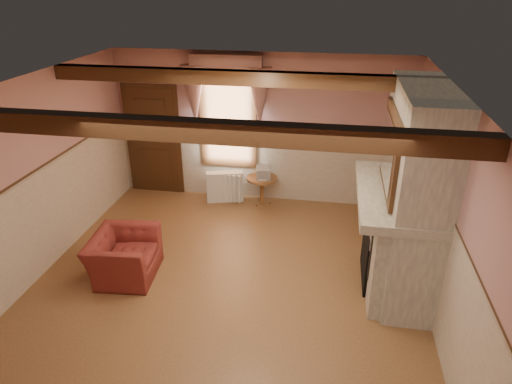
% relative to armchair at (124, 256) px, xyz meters
% --- Properties ---
extents(floor, '(5.50, 6.00, 0.01)m').
position_rel_armchair_xyz_m(floor, '(1.51, -0.07, -0.32)').
color(floor, brown).
rests_on(floor, ground).
extents(ceiling, '(5.50, 6.00, 0.01)m').
position_rel_armchair_xyz_m(ceiling, '(1.51, -0.07, 2.48)').
color(ceiling, silver).
rests_on(ceiling, wall_back).
extents(wall_back, '(5.50, 0.02, 2.80)m').
position_rel_armchair_xyz_m(wall_back, '(1.51, 2.93, 1.08)').
color(wall_back, tan).
rests_on(wall_back, floor).
extents(wall_left, '(0.02, 6.00, 2.80)m').
position_rel_armchair_xyz_m(wall_left, '(-1.24, -0.07, 1.08)').
color(wall_left, tan).
rests_on(wall_left, floor).
extents(wall_right, '(0.02, 6.00, 2.80)m').
position_rel_armchair_xyz_m(wall_right, '(4.26, -0.07, 1.08)').
color(wall_right, tan).
rests_on(wall_right, floor).
extents(wainscot, '(5.50, 6.00, 1.50)m').
position_rel_armchair_xyz_m(wainscot, '(1.51, -0.07, 0.43)').
color(wainscot, beige).
rests_on(wainscot, floor).
extents(chair_rail, '(5.50, 6.00, 0.08)m').
position_rel_armchair_xyz_m(chair_rail, '(1.51, -0.07, 1.18)').
color(chair_rail, black).
rests_on(chair_rail, wainscot).
extents(firebox, '(0.20, 0.95, 0.90)m').
position_rel_armchair_xyz_m(firebox, '(3.51, 0.53, 0.13)').
color(firebox, black).
rests_on(firebox, floor).
extents(armchair, '(0.96, 1.08, 0.65)m').
position_rel_armchair_xyz_m(armchair, '(0.00, 0.00, 0.00)').
color(armchair, maroon).
rests_on(armchair, floor).
extents(side_table, '(0.70, 0.70, 0.55)m').
position_rel_armchair_xyz_m(side_table, '(1.59, 2.63, -0.05)').
color(side_table, brown).
rests_on(side_table, floor).
extents(book_stack, '(0.31, 0.36, 0.20)m').
position_rel_armchair_xyz_m(book_stack, '(1.62, 2.63, 0.33)').
color(book_stack, '#B7AD8C').
rests_on(book_stack, side_table).
extents(radiator, '(0.72, 0.36, 0.60)m').
position_rel_armchair_xyz_m(radiator, '(0.87, 2.63, -0.02)').
color(radiator, silver).
rests_on(radiator, floor).
extents(bowl, '(0.38, 0.38, 0.09)m').
position_rel_armchair_xyz_m(bowl, '(3.75, 0.50, 1.14)').
color(bowl, brown).
rests_on(bowl, mantel).
extents(mantel_clock, '(0.14, 0.24, 0.20)m').
position_rel_armchair_xyz_m(mantel_clock, '(3.75, 1.34, 1.20)').
color(mantel_clock, black).
rests_on(mantel_clock, mantel).
extents(oil_lamp, '(0.11, 0.11, 0.28)m').
position_rel_armchair_xyz_m(oil_lamp, '(3.75, 0.94, 1.24)').
color(oil_lamp, gold).
rests_on(oil_lamp, mantel).
extents(candle_red, '(0.06, 0.06, 0.16)m').
position_rel_armchair_xyz_m(candle_red, '(3.75, -0.04, 1.18)').
color(candle_red, '#A21B13').
rests_on(candle_red, mantel).
extents(jar_yellow, '(0.06, 0.06, 0.12)m').
position_rel_armchair_xyz_m(jar_yellow, '(3.75, 0.16, 1.16)').
color(jar_yellow, yellow).
rests_on(jar_yellow, mantel).
extents(fireplace, '(0.85, 2.00, 2.80)m').
position_rel_armchair_xyz_m(fireplace, '(3.93, 0.53, 1.08)').
color(fireplace, gray).
rests_on(fireplace, floor).
extents(mantel, '(1.05, 2.05, 0.12)m').
position_rel_armchair_xyz_m(mantel, '(3.75, 0.53, 1.04)').
color(mantel, gray).
rests_on(mantel, fireplace).
extents(overmantel_mirror, '(0.06, 1.44, 1.04)m').
position_rel_armchair_xyz_m(overmantel_mirror, '(3.57, 0.53, 1.65)').
color(overmantel_mirror, silver).
rests_on(overmantel_mirror, fireplace).
extents(door, '(1.10, 0.10, 2.10)m').
position_rel_armchair_xyz_m(door, '(-0.59, 2.87, 0.73)').
color(door, black).
rests_on(door, floor).
extents(window, '(1.06, 0.08, 2.02)m').
position_rel_armchair_xyz_m(window, '(0.91, 2.90, 1.33)').
color(window, white).
rests_on(window, wall_back).
extents(window_drapes, '(1.30, 0.14, 1.40)m').
position_rel_armchair_xyz_m(window_drapes, '(0.91, 2.81, 1.93)').
color(window_drapes, gray).
rests_on(window_drapes, wall_back).
extents(ceiling_beam_front, '(5.50, 0.18, 0.20)m').
position_rel_armchair_xyz_m(ceiling_beam_front, '(1.51, -1.27, 2.38)').
color(ceiling_beam_front, black).
rests_on(ceiling_beam_front, ceiling).
extents(ceiling_beam_back, '(5.50, 0.18, 0.20)m').
position_rel_armchair_xyz_m(ceiling_beam_back, '(1.51, 1.13, 2.38)').
color(ceiling_beam_back, black).
rests_on(ceiling_beam_back, ceiling).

